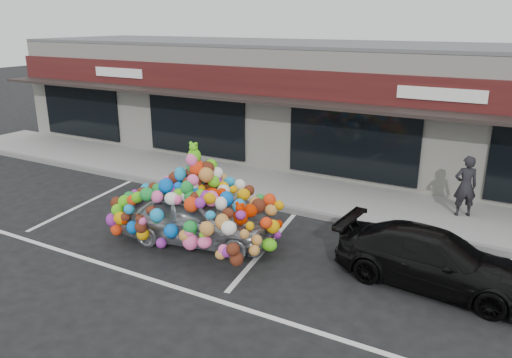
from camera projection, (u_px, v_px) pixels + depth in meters
The scene contains 10 objects.
ground at pixel (167, 227), 12.87m from camera, with size 90.00×90.00×0.00m, color black.
shop_building at pixel (304, 100), 19.20m from camera, with size 24.00×7.20×4.31m.
sidewalk at pixel (246, 182), 16.16m from camera, with size 26.00×3.00×0.15m, color gray.
kerb at pixel (220, 196), 14.92m from camera, with size 26.00×0.18×0.16m, color slate.
parking_stripe_left at pixel (85, 203), 14.53m from camera, with size 0.12×4.40×0.01m, color silver.
parking_stripe_mid at pixel (266, 247), 11.72m from camera, with size 0.12×4.40×0.01m, color silver.
lane_line at pixel (172, 286), 10.02m from camera, with size 14.00×0.12×0.01m, color silver.
toy_car at pixel (197, 211), 11.81m from camera, with size 2.74×4.27×2.33m.
black_sedan at pixel (433, 259), 9.91m from camera, with size 3.87×1.57×1.12m, color black.
pedestrian_a at pixel (465, 186), 13.01m from camera, with size 0.60×0.39×1.63m, color #222127.
Camera 1 is at (7.86, -9.20, 5.11)m, focal length 35.00 mm.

